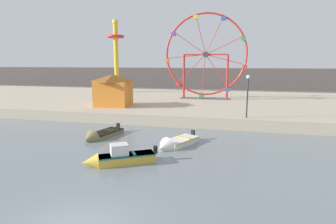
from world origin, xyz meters
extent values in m
cube|color=#B7A88E|center=(0.00, 28.40, 0.50)|extent=(110.00, 24.13, 1.01)
cube|color=#564C47|center=(0.00, 54.83, 2.20)|extent=(140.00, 3.00, 4.40)
cube|color=gold|center=(-0.77, 6.89, 0.26)|extent=(3.28, 2.55, 0.53)
cube|color=#237566|center=(-0.77, 6.89, 0.49)|extent=(3.26, 2.55, 0.08)
cone|color=gold|center=(-2.50, 5.82, 0.26)|extent=(1.26, 1.28, 0.95)
cube|color=black|center=(0.69, 7.79, 0.64)|extent=(0.30, 0.31, 0.44)
cube|color=silver|center=(-1.11, 6.68, 0.85)|extent=(1.25, 1.19, 0.63)
cube|color=#237566|center=(-0.43, 7.10, 0.56)|extent=(0.58, 0.81, 0.06)
cube|color=olive|center=(-4.65, 12.30, 0.18)|extent=(1.93, 3.27, 0.36)
cube|color=black|center=(-4.65, 12.30, 0.32)|extent=(1.94, 3.24, 0.08)
cone|color=olive|center=(-5.08, 10.42, 0.18)|extent=(1.38, 1.09, 1.22)
cube|color=black|center=(-4.30, 13.89, 0.47)|extent=(0.28, 0.25, 0.44)
cube|color=black|center=(-4.57, 12.68, 0.39)|extent=(1.10, 0.40, 0.06)
cube|color=silver|center=(1.51, 11.34, 0.20)|extent=(2.43, 3.23, 0.40)
cube|color=gold|center=(1.51, 11.34, 0.36)|extent=(2.43, 3.22, 0.08)
cone|color=silver|center=(0.72, 9.64, 0.20)|extent=(1.46, 1.26, 1.23)
cube|color=black|center=(2.18, 12.77, 0.51)|extent=(0.30, 0.28, 0.44)
cube|color=gold|center=(1.66, 11.67, 0.43)|extent=(1.07, 0.61, 0.06)
torus|color=red|center=(1.24, 29.16, 6.65)|extent=(10.33, 0.24, 10.33)
cylinder|color=#38383D|center=(1.24, 29.16, 6.65)|extent=(0.70, 0.50, 0.70)
cylinder|color=red|center=(3.68, 29.16, 6.01)|extent=(4.90, 0.08, 1.35)
cube|color=red|center=(6.12, 29.16, 5.10)|extent=(0.56, 0.48, 0.44)
cylinder|color=red|center=(3.52, 29.16, 7.73)|extent=(4.59, 0.08, 2.23)
cube|color=#33934C|center=(5.80, 29.16, 8.53)|extent=(0.56, 0.48, 0.44)
cylinder|color=red|center=(2.29, 29.16, 8.94)|extent=(2.18, 0.08, 4.62)
cube|color=#3356B7|center=(3.34, 29.16, 10.96)|extent=(0.56, 0.48, 0.44)
cylinder|color=red|center=(0.57, 29.16, 9.08)|extent=(1.41, 0.08, 4.89)
cube|color=yellow|center=(-0.10, 29.16, 11.24)|extent=(0.56, 0.48, 0.44)
cylinder|color=red|center=(-0.84, 29.16, 8.09)|extent=(4.20, 0.08, 2.93)
cube|color=purple|center=(-2.91, 29.16, 9.24)|extent=(0.56, 0.48, 0.44)
cylinder|color=red|center=(-1.27, 29.16, 6.42)|extent=(5.03, 0.08, 0.55)
cube|color=orange|center=(-3.78, 29.16, 5.90)|extent=(0.56, 0.48, 0.44)
cylinder|color=red|center=(-0.53, 29.16, 4.86)|extent=(3.60, 0.08, 3.65)
cube|color=red|center=(-2.31, 29.16, 2.78)|extent=(0.56, 0.48, 0.44)
cylinder|color=red|center=(1.04, 29.16, 4.14)|extent=(0.49, 0.08, 5.03)
cube|color=#33934C|center=(0.83, 29.16, 1.34)|extent=(0.56, 0.48, 0.44)
cylinder|color=red|center=(2.70, 29.16, 4.59)|extent=(2.98, 0.08, 4.16)
cube|color=#3356B7|center=(4.16, 29.16, 2.26)|extent=(0.56, 0.48, 0.44)
cylinder|color=red|center=(-1.54, 29.16, 3.83)|extent=(0.28, 0.28, 5.64)
cylinder|color=red|center=(4.01, 29.16, 3.83)|extent=(0.28, 0.28, 5.64)
cylinder|color=red|center=(1.24, 29.16, 6.65)|extent=(5.55, 0.18, 0.18)
cube|color=#4C4C51|center=(1.24, 29.16, 1.05)|extent=(6.35, 1.20, 0.08)
cylinder|color=gold|center=(-13.26, 34.54, 6.23)|extent=(0.70, 0.70, 10.44)
torus|color=red|center=(-13.26, 34.54, 9.59)|extent=(2.64, 2.64, 0.44)
sphere|color=yellow|center=(-13.26, 34.54, 11.75)|extent=(0.90, 0.90, 0.90)
cube|color=#4C4C51|center=(-13.26, 34.54, 1.13)|extent=(2.80, 2.80, 0.24)
cube|color=orange|center=(-7.74, 20.80, 2.33)|extent=(3.72, 3.34, 2.64)
pyramid|color=brown|center=(-7.74, 20.80, 4.03)|extent=(4.09, 3.68, 0.80)
cylinder|color=#2D2D33|center=(6.13, 17.16, 2.68)|extent=(0.12, 0.12, 3.35)
sphere|color=#F2EACC|center=(6.13, 17.16, 4.49)|extent=(0.32, 0.32, 0.32)
camera|label=1|loc=(5.21, -7.86, 5.75)|focal=30.67mm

